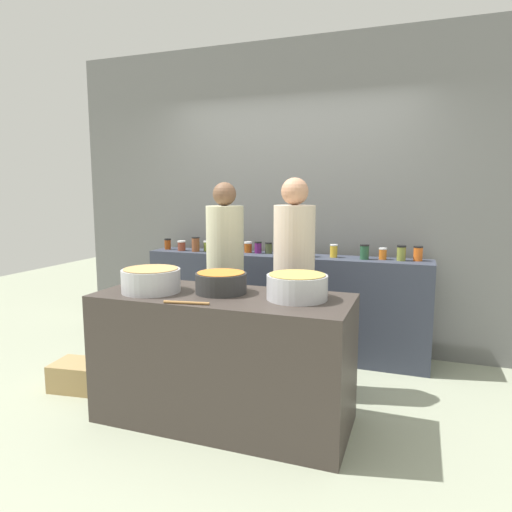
{
  "coord_description": "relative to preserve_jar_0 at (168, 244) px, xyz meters",
  "views": [
    {
      "loc": [
        1.21,
        -3.01,
        1.56
      ],
      "look_at": [
        0.0,
        0.35,
        1.05
      ],
      "focal_mm": 32.07,
      "sensor_mm": 36.0,
      "label": 1
    }
  ],
  "objects": [
    {
      "name": "preserve_jar_10",
      "position": [
        1.5,
        -0.03,
        0.0
      ],
      "size": [
        0.09,
        0.09,
        0.12
      ],
      "color": "#224632",
      "rests_on": "display_shelf"
    },
    {
      "name": "storefront_wall",
      "position": [
        1.25,
        0.35,
        0.48
      ],
      "size": [
        4.8,
        0.12,
        3.0
      ],
      "primitive_type": "cube",
      "color": "slate",
      "rests_on": "ground"
    },
    {
      "name": "cook_in_cap",
      "position": [
        1.57,
        -0.81,
        -0.26
      ],
      "size": [
        0.32,
        0.32,
        1.66
      ],
      "color": "black",
      "rests_on": "ground"
    },
    {
      "name": "preserve_jar_13",
      "position": [
        2.16,
        0.02,
        -0.0
      ],
      "size": [
        0.07,
        0.07,
        0.1
      ],
      "color": "#CC641C",
      "rests_on": "display_shelf"
    },
    {
      "name": "bread_crate",
      "position": [
        -0.02,
        -1.34,
        -0.91
      ],
      "size": [
        0.47,
        0.35,
        0.22
      ],
      "primitive_type": "cube",
      "rotation": [
        0.0,
        0.0,
        0.13
      ],
      "color": "tan",
      "rests_on": "ground"
    },
    {
      "name": "preserve_jar_15",
      "position": [
        2.45,
        0.05,
        0.01
      ],
      "size": [
        0.08,
        0.08,
        0.13
      ],
      "color": "#D55C1D",
      "rests_on": "display_shelf"
    },
    {
      "name": "wooden_spoon",
      "position": [
        1.14,
        -1.71,
        -0.13
      ],
      "size": [
        0.29,
        0.07,
        0.02
      ],
      "primitive_type": "cylinder",
      "rotation": [
        1.57,
        0.0,
        4.88
      ],
      "color": "#9E703D",
      "rests_on": "prep_table"
    },
    {
      "name": "preserve_jar_3",
      "position": [
        0.46,
        0.01,
        -0.0
      ],
      "size": [
        0.09,
        0.09,
        0.1
      ],
      "color": "olive",
      "rests_on": "display_shelf"
    },
    {
      "name": "prep_table",
      "position": [
        1.25,
        -1.4,
        -0.58
      ],
      "size": [
        1.7,
        0.7,
        0.88
      ],
      "primitive_type": "cube",
      "color": "#3B332E",
      "rests_on": "ground"
    },
    {
      "name": "preserve_jar_11",
      "position": [
        1.73,
        0.01,
        0.0
      ],
      "size": [
        0.07,
        0.07,
        0.12
      ],
      "color": "gold",
      "rests_on": "display_shelf"
    },
    {
      "name": "cooking_pot_right",
      "position": [
        1.74,
        -1.35,
        -0.06
      ],
      "size": [
        0.39,
        0.39,
        0.16
      ],
      "color": "#B7B7BC",
      "rests_on": "prep_table"
    },
    {
      "name": "preserve_jar_6",
      "position": [
        0.87,
        0.05,
        -0.0
      ],
      "size": [
        0.08,
        0.08,
        0.11
      ],
      "color": "#994513",
      "rests_on": "display_shelf"
    },
    {
      "name": "preserve_jar_8",
      "position": [
        1.08,
        0.06,
        -0.0
      ],
      "size": [
        0.07,
        0.07,
        0.11
      ],
      "color": "#3D452A",
      "rests_on": "display_shelf"
    },
    {
      "name": "preserve_jar_4",
      "position": [
        0.58,
        -0.07,
        -0.0
      ],
      "size": [
        0.09,
        0.09,
        0.11
      ],
      "color": "olive",
      "rests_on": "display_shelf"
    },
    {
      "name": "preserve_jar_14",
      "position": [
        2.31,
        0.0,
        0.01
      ],
      "size": [
        0.08,
        0.08,
        0.14
      ],
      "color": "olive",
      "rests_on": "display_shelf"
    },
    {
      "name": "cook_with_tongs",
      "position": [
        0.92,
        -0.62,
        -0.27
      ],
      "size": [
        0.33,
        0.33,
        1.63
      ],
      "color": "black",
      "rests_on": "ground"
    },
    {
      "name": "preserve_jar_2",
      "position": [
        0.35,
        -0.06,
        0.02
      ],
      "size": [
        0.08,
        0.08,
        0.14
      ],
      "color": "brown",
      "rests_on": "display_shelf"
    },
    {
      "name": "cooking_pot_left",
      "position": [
        0.75,
        -1.48,
        -0.06
      ],
      "size": [
        0.4,
        0.4,
        0.16
      ],
      "color": "#B7B7BC",
      "rests_on": "prep_table"
    },
    {
      "name": "preserve_jar_12",
      "position": [
        2.0,
        -0.02,
        0.01
      ],
      "size": [
        0.08,
        0.08,
        0.13
      ],
      "color": "#244E32",
      "rests_on": "display_shelf"
    },
    {
      "name": "preserve_jar_7",
      "position": [
        0.98,
        0.03,
        0.0
      ],
      "size": [
        0.07,
        0.07,
        0.11
      ],
      "color": "#551A58",
      "rests_on": "display_shelf"
    },
    {
      "name": "preserve_jar_1",
      "position": [
        0.19,
        -0.05,
        -0.01
      ],
      "size": [
        0.08,
        0.08,
        0.1
      ],
      "color": "brown",
      "rests_on": "display_shelf"
    },
    {
      "name": "cooking_pot_center",
      "position": [
        1.21,
        -1.35,
        -0.07
      ],
      "size": [
        0.35,
        0.35,
        0.14
      ],
      "color": "#2D2D2D",
      "rests_on": "prep_table"
    },
    {
      "name": "display_shelf",
      "position": [
        1.25,
        -0.0,
        -0.54
      ],
      "size": [
        2.7,
        0.36,
        0.96
      ],
      "primitive_type": "cube",
      "color": "#333846",
      "rests_on": "ground"
    },
    {
      "name": "ground",
      "position": [
        1.25,
        -1.1,
        -1.02
      ],
      "size": [
        12.0,
        12.0,
        0.0
      ],
      "primitive_type": "plane",
      "color": "#99A087"
    },
    {
      "name": "preserve_jar_5",
      "position": [
        0.68,
        -0.01,
        0.01
      ],
      "size": [
        0.08,
        0.08,
        0.13
      ],
      "color": "orange",
      "rests_on": "display_shelf"
    },
    {
      "name": "preserve_jar_9",
      "position": [
        1.27,
        0.03,
        0.01
      ],
      "size": [
        0.08,
        0.08,
        0.13
      ],
      "color": "gold",
      "rests_on": "display_shelf"
    },
    {
      "name": "preserve_jar_0",
      "position": [
        0.0,
        0.0,
        0.0
      ],
      "size": [
        0.07,
        0.07,
        0.11
      ],
      "color": "#863810",
      "rests_on": "display_shelf"
    }
  ]
}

